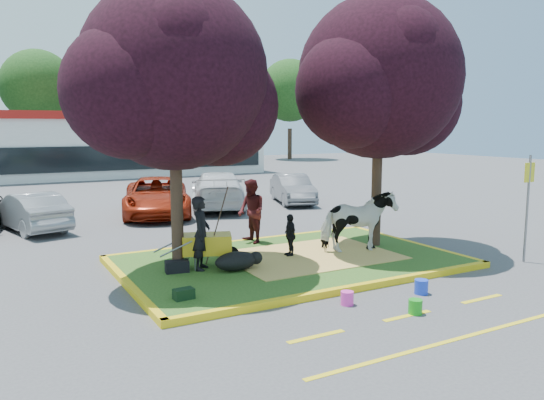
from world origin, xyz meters
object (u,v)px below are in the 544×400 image
wheelbarrow (208,244)px  bucket_pink (347,298)px  car_silver (31,211)px  bucket_green (415,307)px  handler (201,233)px  bucket_blue (421,287)px  cow (358,222)px  calf (236,261)px  sign_post (528,196)px

wheelbarrow → bucket_pink: bearing=-45.9°
car_silver → bucket_green: bearing=99.9°
car_silver → bucket_pink: bearing=98.4°
bucket_green → car_silver: 13.33m
bucket_pink → car_silver: size_ratio=0.07×
wheelbarrow → bucket_pink: (1.49, -3.49, -0.55)m
handler → bucket_pink: (1.72, -3.31, -0.87)m
bucket_blue → cow: bearing=76.4°
calf → wheelbarrow: wheelbarrow is taller
sign_post → bucket_blue: (-4.21, -0.66, -1.56)m
calf → car_silver: car_silver is taller
cow → calf: 3.64m
cow → bucket_pink: cow is taller
bucket_blue → calf: bearing=133.4°
handler → bucket_green: 5.08m
bucket_pink → handler: bearing=117.5°
bucket_pink → bucket_blue: bearing=-6.1°
bucket_pink → bucket_blue: (1.77, -0.19, 0.01)m
calf → car_silver: 9.06m
bucket_blue → car_silver: size_ratio=0.08×
sign_post → bucket_pink: 6.20m
cow → bucket_green: bearing=169.3°
cow → sign_post: bearing=-112.4°
bucket_pink → car_silver: bearing=113.1°
bucket_pink → bucket_blue: bucket_blue is taller
calf → bucket_green: (1.87, -3.83, -0.23)m
cow → calf: (-3.59, -0.10, -0.59)m
calf → bucket_blue: calf is taller
cow → calf: size_ratio=1.89×
bucket_green → bucket_pink: 1.30m
bucket_green → car_silver: car_silver is taller
wheelbarrow → sign_post: (7.46, -3.02, 1.03)m
cow → bucket_blue: (-0.75, -3.11, -0.81)m
calf → car_silver: bearing=108.1°
wheelbarrow → handler: bearing=-120.8°
car_silver → wheelbarrow: bearing=98.4°
calf → bucket_pink: calf is taller
calf → sign_post: 7.54m
calf → sign_post: size_ratio=0.37×
bucket_blue → car_silver: (-6.49, 11.29, 0.50)m
sign_post → bucket_blue: 4.54m
sign_post → bucket_pink: bearing=-179.0°
sign_post → bucket_pink: sign_post is taller
handler → sign_post: (7.70, -2.84, 0.71)m
bucket_pink → bucket_blue: size_ratio=0.90×
bucket_green → cow: bearing=66.4°
bucket_green → wheelbarrow: bearing=117.0°
sign_post → bucket_blue: size_ratio=9.12×
calf → bucket_blue: 4.14m
cow → car_silver: size_ratio=0.49×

